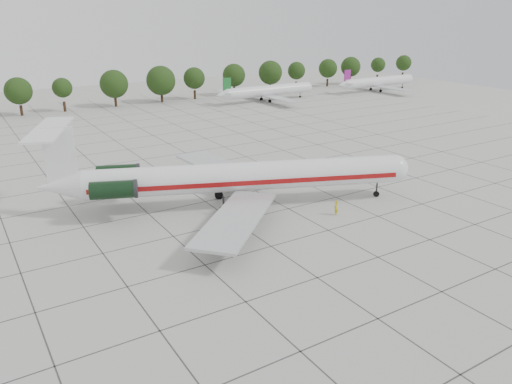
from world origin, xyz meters
TOP-DOWN VIEW (x-y plane):
  - ground at (0.00, 0.00)m, footprint 260.00×260.00m
  - apron_joints at (0.00, 15.00)m, footprint 170.00×170.00m
  - main_airliner at (1.66, 5.04)m, footprint 46.44×35.07m
  - ground_crew at (11.80, -4.84)m, footprint 0.83×0.77m
  - bg_airliner_d at (51.10, 70.53)m, footprint 28.24×27.20m
  - bg_airliner_e at (91.68, 68.10)m, footprint 28.24×27.20m
  - tree_line at (-11.68, 85.00)m, footprint 249.86×8.44m

SIDE VIEW (x-z plane):
  - ground at x=0.00m, z-range 0.00..0.00m
  - apron_joints at x=0.00m, z-range 0.00..0.02m
  - ground_crew at x=11.80m, z-range 0.00..1.91m
  - bg_airliner_d at x=51.10m, z-range -0.79..6.61m
  - bg_airliner_e at x=91.68m, z-range -0.79..6.61m
  - main_airliner at x=1.66m, z-range -1.66..9.62m
  - tree_line at x=-11.68m, z-range 0.87..11.09m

